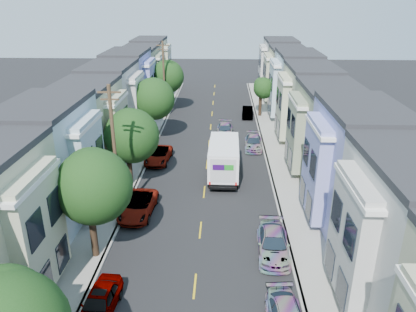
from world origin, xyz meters
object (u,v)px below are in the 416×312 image
(tree_c, at_px, (131,136))
(parked_left_c, at_px, (138,206))
(parked_left_b, at_px, (100,303))
(utility_pole_near, at_px, (115,153))
(parked_right_d, at_px, (248,112))
(fedex_truck, at_px, (224,157))
(lead_sedan, at_px, (225,130))
(parked_left_d, at_px, (159,155))
(parked_right_b, at_px, (273,244))
(tree_d, at_px, (153,99))
(utility_pole_far, at_px, (164,80))
(parked_right_c, at_px, (253,143))
(tree_e, at_px, (167,77))
(tree_b, at_px, (93,187))
(tree_far_r, at_px, (263,89))

(tree_c, distance_m, parked_left_c, 6.55)
(parked_left_b, height_order, parked_left_c, parked_left_c)
(tree_c, xyz_separation_m, utility_pole_near, (0.00, -5.21, 0.55))
(parked_right_d, bearing_deg, fedex_truck, -95.75)
(tree_c, bearing_deg, parked_right_d, 62.49)
(lead_sedan, bearing_deg, parked_left_d, -127.70)
(lead_sedan, bearing_deg, parked_right_b, -81.53)
(parked_right_d, bearing_deg, tree_d, -134.84)
(parked_left_c, height_order, parked_left_d, parked_left_c)
(utility_pole_far, bearing_deg, utility_pole_near, -90.00)
(parked_right_c, bearing_deg, utility_pole_far, 138.00)
(fedex_truck, bearing_deg, tree_e, 111.38)
(utility_pole_near, bearing_deg, parked_right_d, 67.25)
(utility_pole_near, bearing_deg, tree_e, 90.00)
(tree_b, height_order, parked_right_d, tree_b)
(tree_e, xyz_separation_m, parked_left_d, (1.40, -18.22, -4.38))
(parked_left_c, bearing_deg, parked_left_b, -86.65)
(utility_pole_near, height_order, parked_right_d, utility_pole_near)
(utility_pole_far, bearing_deg, tree_far_r, 4.39)
(tree_b, height_order, parked_left_c, tree_b)
(tree_e, relative_size, parked_left_b, 1.71)
(utility_pole_far, distance_m, lead_sedan, 11.65)
(parked_left_c, bearing_deg, utility_pole_near, -171.23)
(tree_far_r, bearing_deg, parked_left_c, -113.69)
(utility_pole_near, xyz_separation_m, lead_sedan, (8.08, 18.90, -4.48))
(tree_e, bearing_deg, parked_left_d, -85.60)
(utility_pole_near, bearing_deg, parked_left_d, 82.43)
(fedex_truck, height_order, parked_left_c, fedex_truck)
(tree_far_r, height_order, parked_left_c, tree_far_r)
(tree_d, height_order, parked_right_b, tree_d)
(utility_pole_far, bearing_deg, parked_right_c, -45.29)
(utility_pole_far, bearing_deg, fedex_truck, -66.91)
(parked_right_d, bearing_deg, tree_far_r, 12.29)
(tree_e, relative_size, utility_pole_near, 0.74)
(tree_d, bearing_deg, parked_right_d, 41.39)
(tree_b, distance_m, tree_e, 34.14)
(tree_d, height_order, parked_left_c, tree_d)
(tree_b, height_order, fedex_truck, tree_b)
(utility_pole_near, bearing_deg, parked_right_c, 52.67)
(parked_left_c, bearing_deg, fedex_truck, 51.09)
(tree_d, distance_m, lead_sedan, 9.34)
(parked_left_b, xyz_separation_m, parked_left_c, (0.00, 10.44, 0.00))
(tree_c, distance_m, fedex_truck, 8.67)
(tree_c, distance_m, lead_sedan, 16.38)
(tree_c, relative_size, tree_far_r, 1.30)
(tree_b, xyz_separation_m, parked_left_b, (1.40, -4.93, -4.36))
(tree_d, bearing_deg, parked_right_c, -10.88)
(parked_right_b, relative_size, parked_right_c, 1.09)
(tree_c, relative_size, fedex_truck, 1.00)
(tree_c, xyz_separation_m, parked_right_b, (11.20, -9.80, -3.88))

